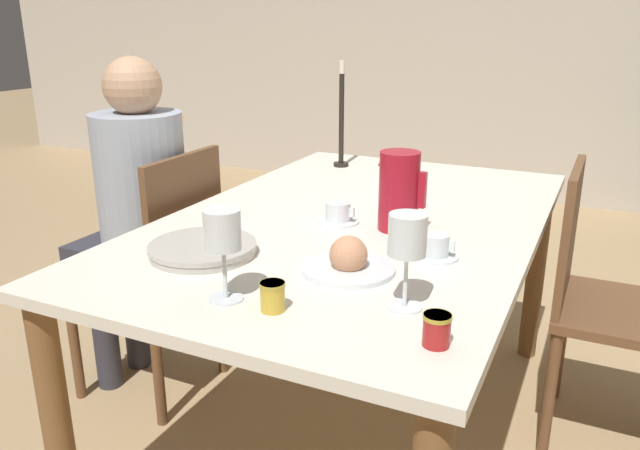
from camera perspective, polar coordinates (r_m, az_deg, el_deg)
ground_plane at (r=2.21m, az=2.90°, el=-18.09°), size 20.00×20.00×0.00m
wall_back at (r=4.86m, az=18.37°, el=17.32°), size 10.00×0.06×2.60m
dining_table at (r=1.89m, az=3.22°, el=-2.03°), size 1.04×1.65×0.75m
chair_person_side at (r=2.25m, az=-14.46°, el=-3.67°), size 0.42×0.42×0.89m
chair_opposite at (r=2.13m, az=24.64°, el=-6.18°), size 0.42×0.42×0.89m
person_seated at (r=2.24m, az=-16.49°, el=2.16°), size 0.39×0.41×1.20m
red_pitcher at (r=1.74m, az=7.23°, el=3.13°), size 0.14×0.11×0.22m
wine_glass_water at (r=1.24m, az=8.00°, el=-1.29°), size 0.08×0.08×0.20m
wine_glass_juice at (r=1.28m, az=-8.89°, el=-0.89°), size 0.08×0.08×0.20m
teacup_near_person at (r=1.57m, az=10.42°, el=-2.04°), size 0.12×0.12×0.06m
teacup_across at (r=1.81m, az=1.66°, el=1.01°), size 0.12×0.12×0.06m
serving_tray at (r=1.59m, az=-10.67°, el=-2.18°), size 0.27×0.27×0.03m
bread_plate at (r=1.46m, az=2.61°, el=-3.31°), size 0.22×0.22×0.09m
jam_jar_amber at (r=1.15m, az=10.63°, el=-9.27°), size 0.05×0.05×0.06m
jam_jar_red at (r=1.27m, az=-4.36°, el=-6.40°), size 0.05×0.05×0.06m
candlestick_tall at (r=2.49m, az=1.97°, el=9.19°), size 0.06×0.06×0.41m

